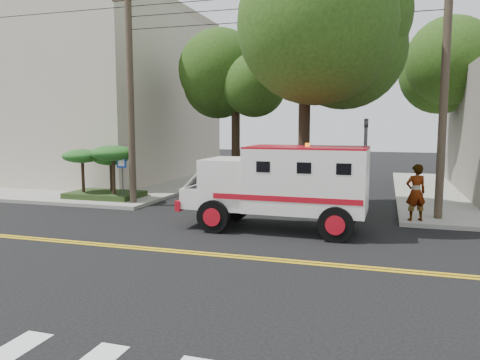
% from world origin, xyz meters
% --- Properties ---
extents(ground, '(100.00, 100.00, 0.00)m').
position_xyz_m(ground, '(0.00, 0.00, 0.00)').
color(ground, black).
rests_on(ground, ground).
extents(sidewalk_nw, '(17.00, 17.00, 0.15)m').
position_xyz_m(sidewalk_nw, '(-13.50, 13.50, 0.07)').
color(sidewalk_nw, gray).
rests_on(sidewalk_nw, ground).
extents(building_left, '(16.00, 14.00, 10.00)m').
position_xyz_m(building_left, '(-15.50, 15.00, 5.15)').
color(building_left, beige).
rests_on(building_left, sidewalk_nw).
extents(utility_pole_left, '(0.28, 0.28, 9.00)m').
position_xyz_m(utility_pole_left, '(-5.60, 6.00, 4.50)').
color(utility_pole_left, '#382D23').
rests_on(utility_pole_left, ground).
extents(utility_pole_right, '(0.28, 0.28, 9.00)m').
position_xyz_m(utility_pole_right, '(6.30, 6.20, 4.50)').
color(utility_pole_right, '#382D23').
rests_on(utility_pole_right, ground).
extents(tree_main, '(6.08, 5.70, 9.85)m').
position_xyz_m(tree_main, '(1.94, 6.21, 7.20)').
color(tree_main, black).
rests_on(tree_main, ground).
extents(tree_left, '(4.48, 4.20, 7.70)m').
position_xyz_m(tree_left, '(-2.68, 11.79, 5.73)').
color(tree_left, black).
rests_on(tree_left, ground).
extents(tree_right, '(4.80, 4.50, 8.20)m').
position_xyz_m(tree_right, '(8.84, 15.77, 6.09)').
color(tree_right, black).
rests_on(tree_right, ground).
extents(traffic_signal, '(0.15, 0.18, 3.60)m').
position_xyz_m(traffic_signal, '(3.80, 5.60, 2.23)').
color(traffic_signal, '#3F3F42').
rests_on(traffic_signal, ground).
extents(accessibility_sign, '(0.45, 0.10, 2.02)m').
position_xyz_m(accessibility_sign, '(-6.20, 6.17, 1.37)').
color(accessibility_sign, '#3F3F42').
rests_on(accessibility_sign, ground).
extents(palm_planter, '(3.52, 2.63, 2.36)m').
position_xyz_m(palm_planter, '(-7.44, 6.62, 1.65)').
color(palm_planter, '#1E3314').
rests_on(palm_planter, sidewalk_nw).
extents(armored_truck, '(6.00, 2.49, 2.72)m').
position_xyz_m(armored_truck, '(1.36, 3.42, 1.55)').
color(armored_truck, white).
rests_on(armored_truck, ground).
extents(pedestrian_a, '(0.83, 0.70, 1.93)m').
position_xyz_m(pedestrian_a, '(5.50, 5.50, 1.12)').
color(pedestrian_a, gray).
rests_on(pedestrian_a, sidewalk_ne).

